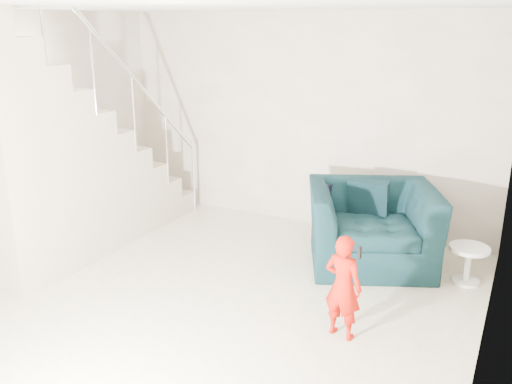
% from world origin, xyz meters
% --- Properties ---
extents(floor, '(5.50, 5.50, 0.00)m').
position_xyz_m(floor, '(0.00, 0.00, 0.00)').
color(floor, tan).
rests_on(floor, ground).
extents(ceiling, '(5.50, 5.50, 0.00)m').
position_xyz_m(ceiling, '(0.00, 0.00, 2.70)').
color(ceiling, silver).
rests_on(ceiling, back_wall).
extents(back_wall, '(5.00, 0.00, 5.00)m').
position_xyz_m(back_wall, '(0.00, 2.75, 1.35)').
color(back_wall, '#A19783').
rests_on(back_wall, floor).
extents(right_wall, '(0.00, 5.50, 5.50)m').
position_xyz_m(right_wall, '(2.50, 0.00, 1.35)').
color(right_wall, '#A19783').
rests_on(right_wall, floor).
extents(armchair, '(1.70, 1.61, 0.87)m').
position_xyz_m(armchair, '(1.23, 1.85, 0.44)').
color(armchair, black).
rests_on(armchair, floor).
extents(toddler, '(0.36, 0.27, 0.91)m').
position_xyz_m(toddler, '(1.42, 0.30, 0.46)').
color(toddler, '#9A1904').
rests_on(toddler, floor).
extents(side_table, '(0.40, 0.40, 0.40)m').
position_xyz_m(side_table, '(2.25, 1.82, 0.27)').
color(side_table, silver).
rests_on(side_table, floor).
extents(staircase, '(1.02, 3.03, 3.62)m').
position_xyz_m(staircase, '(-2.00, 0.55, 0.95)').
color(staircase, '#ADA089').
rests_on(staircase, floor).
extents(cushion, '(0.45, 0.21, 0.45)m').
position_xyz_m(cushion, '(1.12, 2.06, 0.68)').
color(cushion, black).
rests_on(cushion, armchair).
extents(throw, '(0.04, 0.44, 0.49)m').
position_xyz_m(throw, '(0.68, 1.90, 0.55)').
color(throw, black).
rests_on(throw, armchair).
extents(phone, '(0.02, 0.05, 0.10)m').
position_xyz_m(phone, '(1.55, 0.28, 0.79)').
color(phone, black).
rests_on(phone, toddler).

